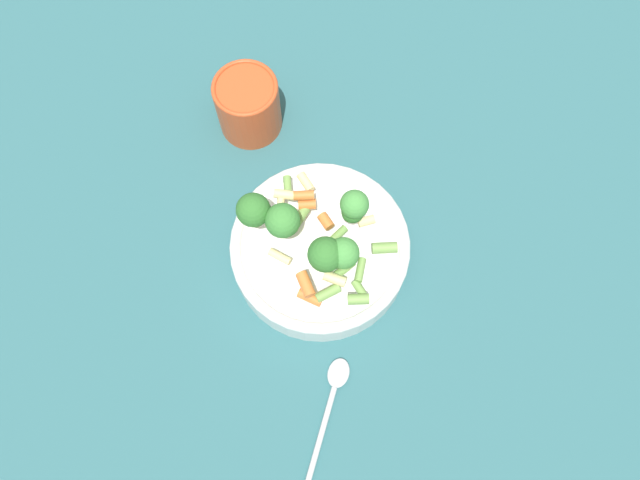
# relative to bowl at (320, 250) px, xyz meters

# --- Properties ---
(ground_plane) EXTENTS (3.00, 3.00, 0.00)m
(ground_plane) POSITION_rel_bowl_xyz_m (0.00, 0.00, -0.03)
(ground_plane) COLOR #2D6066
(bowl) EXTENTS (0.22, 0.22, 0.05)m
(bowl) POSITION_rel_bowl_xyz_m (0.00, 0.00, 0.00)
(bowl) COLOR white
(bowl) RESTS_ON ground_plane
(pasta_salad) EXTENTS (0.18, 0.18, 0.07)m
(pasta_salad) POSITION_rel_bowl_xyz_m (0.01, -0.00, 0.06)
(pasta_salad) COLOR #8CB766
(pasta_salad) RESTS_ON bowl
(cup) EXTENTS (0.09, 0.09, 0.09)m
(cup) POSITION_rel_bowl_xyz_m (0.05, -0.21, 0.02)
(cup) COLOR #CC4C23
(cup) RESTS_ON ground_plane
(spoon) EXTENTS (0.10, 0.15, 0.01)m
(spoon) POSITION_rel_bowl_xyz_m (0.03, 0.18, -0.02)
(spoon) COLOR silver
(spoon) RESTS_ON ground_plane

